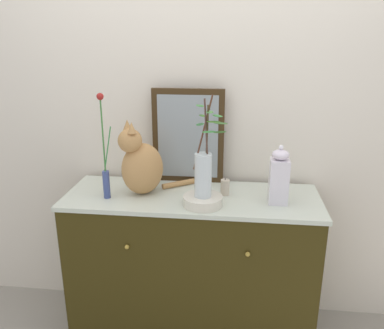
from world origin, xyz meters
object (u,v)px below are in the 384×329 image
Objects in this scene: sideboard at (192,266)px; cat_sitting at (141,164)px; vase_slim_green at (105,166)px; jar_lidded_porcelain at (279,177)px; mirror_leaning at (188,136)px; candle_pillar at (225,187)px; bowl_porcelain at (203,201)px; vase_glass_clear at (204,170)px.

sideboard is 0.69m from cat_sitting.
sideboard is at bearing 10.77° from vase_slim_green.
cat_sitting is 1.34× the size of jar_lidded_porcelain.
jar_lidded_porcelain is at bearing -3.35° from cat_sitting.
mirror_leaning is at bearing 44.27° from cat_sitting.
sideboard is 4.46× the size of jar_lidded_porcelain.
mirror_leaning is at bearing 102.39° from sideboard.
vase_slim_green is at bearing -169.63° from candle_pillar.
cat_sitting is 0.48m from candle_pillar.
mirror_leaning is at bearing 37.50° from vase_slim_green.
sideboard is 0.50m from bowl_porcelain.
cat_sitting reaches higher than candle_pillar.
bowl_porcelain is at bearing -70.97° from mirror_leaning.
mirror_leaning is 0.52m from vase_slim_green.
sideboard is at bearing 120.83° from vase_glass_clear.
bowl_porcelain is at bearing -125.11° from candle_pillar.
vase_slim_green is at bearing -177.36° from jar_lidded_porcelain.
vase_glass_clear is 1.65× the size of jar_lidded_porcelain.
candle_pillar is (0.11, 0.15, -0.15)m from vase_glass_clear.
vase_slim_green is at bearing -169.23° from sideboard.
vase_slim_green is (-0.46, -0.09, 0.63)m from sideboard.
vase_glass_clear is (0.53, -0.04, 0.01)m from vase_slim_green.
sideboard is 2.53× the size of mirror_leaning.
jar_lidded_porcelain is 0.31m from candle_pillar.
candle_pillar is (-0.28, 0.07, -0.10)m from jar_lidded_porcelain.
vase_glass_clear is at bearing -70.52° from mirror_leaning.
jar_lidded_porcelain is at bearing 11.78° from bowl_porcelain.
bowl_porcelain is (0.12, -0.35, -0.25)m from mirror_leaning.
mirror_leaning reaches higher than candle_pillar.
sideboard is 6.81× the size of bowl_porcelain.
sideboard is 2.47× the size of vase_slim_green.
jar_lidded_porcelain reaches higher than sideboard.
mirror_leaning is 1.32× the size of cat_sitting.
vase_slim_green is at bearing 175.95° from vase_glass_clear.
jar_lidded_porcelain is (0.39, 0.08, -0.05)m from vase_glass_clear.
mirror_leaning is (-0.05, 0.22, 0.73)m from sideboard.
sideboard is 2.70× the size of vase_glass_clear.
mirror_leaning is 1.07× the size of vase_glass_clear.
vase_glass_clear reaches higher than vase_slim_green.
cat_sitting is 0.19m from vase_slim_green.
cat_sitting is at bearing 26.16° from vase_slim_green.
mirror_leaning reaches higher than jar_lidded_porcelain.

